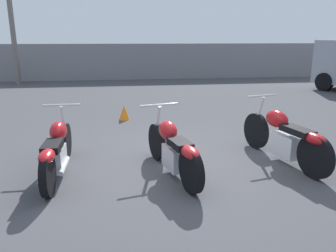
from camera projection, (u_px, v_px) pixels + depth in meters
ground_plane at (168, 164)px, 5.40m from camera, size 60.00×60.00×0.00m
fence_back at (136, 62)px, 16.03m from camera, size 40.00×0.04×1.73m
motorcycle_slot_0 at (57, 150)px, 4.88m from camera, size 0.60×2.08×0.96m
motorcycle_slot_1 at (173, 149)px, 4.88m from camera, size 0.75×1.94×0.98m
motorcycle_slot_2 at (285, 137)px, 5.39m from camera, size 0.71×2.11×1.03m
traffic_cone_near at (124, 113)px, 8.28m from camera, size 0.27×0.27×0.36m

